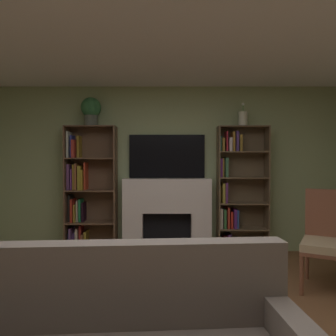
% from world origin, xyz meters
% --- Properties ---
extents(wall_back_accent, '(5.54, 0.06, 2.53)m').
position_xyz_m(wall_back_accent, '(0.00, 2.72, 1.27)').
color(wall_back_accent, '#99A979').
rests_on(wall_back_accent, ground_plane).
extents(ceiling, '(5.54, 5.50, 0.06)m').
position_xyz_m(ceiling, '(0.00, 0.00, 2.56)').
color(ceiling, white).
rests_on(ceiling, wall_back_accent).
extents(fireplace, '(1.42, 0.55, 1.13)m').
position_xyz_m(fireplace, '(0.00, 2.56, 0.61)').
color(fireplace, white).
rests_on(fireplace, ground_plane).
extents(tv, '(1.14, 0.06, 0.66)m').
position_xyz_m(tv, '(0.00, 2.66, 1.47)').
color(tv, black).
rests_on(tv, fireplace).
extents(bookshelf_left, '(0.74, 0.32, 1.91)m').
position_xyz_m(bookshelf_left, '(-1.23, 2.58, 0.91)').
color(bookshelf_left, brown).
rests_on(bookshelf_left, ground_plane).
extents(bookshelf_right, '(0.74, 0.30, 1.91)m').
position_xyz_m(bookshelf_right, '(1.04, 2.58, 0.94)').
color(bookshelf_right, brown).
rests_on(bookshelf_right, ground_plane).
extents(potted_plant, '(0.30, 0.30, 0.43)m').
position_xyz_m(potted_plant, '(-1.13, 2.54, 2.16)').
color(potted_plant, '#51584D').
rests_on(potted_plant, bookshelf_left).
extents(vase_with_flowers, '(0.13, 0.13, 0.35)m').
position_xyz_m(vase_with_flowers, '(1.13, 2.54, 2.03)').
color(vase_with_flowers, beige).
rests_on(vase_with_flowers, bookshelf_right).
extents(armchair, '(0.82, 0.81, 1.07)m').
position_xyz_m(armchair, '(1.83, 1.19, 0.56)').
color(armchair, brown).
rests_on(armchair, ground_plane).
extents(coffee_table, '(0.89, 0.46, 0.41)m').
position_xyz_m(coffee_table, '(-0.25, -0.07, 0.35)').
color(coffee_table, brown).
rests_on(coffee_table, ground_plane).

